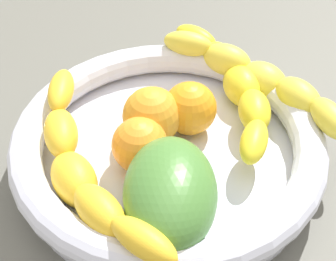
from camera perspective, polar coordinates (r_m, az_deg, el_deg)
name	(u,v)px	position (r cm, az deg, el deg)	size (l,w,h in cm)	color
kitchen_counter	(168,177)	(54.57, 0.00, -5.26)	(120.00, 120.00, 3.00)	#5E5E55
fruit_bowl	(168,148)	(51.31, 0.00, -1.97)	(31.28, 31.28, 5.68)	silver
banana_draped_left	(260,79)	(56.77, 10.21, 5.70)	(21.65, 14.89, 5.33)	yellow
banana_draped_right	(234,84)	(56.38, 7.43, 5.21)	(13.73, 21.63, 4.48)	yellow
banana_arching_top	(82,168)	(46.77, -9.61, -4.20)	(18.07, 22.02, 5.40)	yellow
orange_front	(190,108)	(52.45, 2.46, 2.51)	(5.59, 5.59, 5.59)	orange
orange_mid_left	(140,145)	(48.65, -3.18, -1.63)	(5.44, 5.44, 5.44)	orange
orange_mid_right	(152,116)	(51.24, -1.82, 1.65)	(5.98, 5.98, 5.98)	orange
mango_green	(170,192)	(44.01, 0.25, -6.90)	(12.10, 8.16, 6.45)	#477E36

